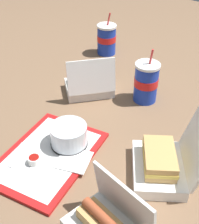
{
  "coord_description": "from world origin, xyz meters",
  "views": [
    {
      "loc": [
        -0.7,
        -0.57,
        0.73
      ],
      "look_at": [
        0.02,
        -0.02,
        0.05
      ],
      "focal_mm": 50.0,
      "sensor_mm": 36.0,
      "label": 1
    }
  ],
  "objects_px": {
    "soda_cup_center": "(107,39)",
    "soda_cup_left": "(146,82)",
    "food_tray": "(48,156)",
    "clamshell_sandwich_corner": "(162,163)",
    "plastic_fork": "(17,155)",
    "clamshell_sandwich_front": "(89,84)",
    "cake_container": "(69,136)",
    "ketchup_cup": "(34,160)"
  },
  "relations": [
    {
      "from": "food_tray",
      "to": "cake_container",
      "type": "xyz_separation_m",
      "value": [
        0.08,
        -0.02,
        0.04
      ]
    },
    {
      "from": "clamshell_sandwich_corner",
      "to": "soda_cup_center",
      "type": "height_order",
      "value": "soda_cup_center"
    },
    {
      "from": "ketchup_cup",
      "to": "soda_cup_left",
      "type": "bearing_deg",
      "value": -9.05
    },
    {
      "from": "food_tray",
      "to": "plastic_fork",
      "type": "relative_size",
      "value": 3.73
    },
    {
      "from": "soda_cup_center",
      "to": "clamshell_sandwich_front",
      "type": "bearing_deg",
      "value": -154.49
    },
    {
      "from": "plastic_fork",
      "to": "soda_cup_left",
      "type": "height_order",
      "value": "soda_cup_left"
    },
    {
      "from": "food_tray",
      "to": "clamshell_sandwich_corner",
      "type": "height_order",
      "value": "clamshell_sandwich_corner"
    },
    {
      "from": "soda_cup_left",
      "to": "plastic_fork",
      "type": "bearing_deg",
      "value": 163.99
    },
    {
      "from": "soda_cup_center",
      "to": "cake_container",
      "type": "bearing_deg",
      "value": -153.65
    },
    {
      "from": "clamshell_sandwich_corner",
      "to": "plastic_fork",
      "type": "bearing_deg",
      "value": 119.05
    },
    {
      "from": "food_tray",
      "to": "ketchup_cup",
      "type": "distance_m",
      "value": 0.05
    },
    {
      "from": "cake_container",
      "to": "plastic_fork",
      "type": "height_order",
      "value": "cake_container"
    },
    {
      "from": "clamshell_sandwich_front",
      "to": "food_tray",
      "type": "bearing_deg",
      "value": -160.78
    },
    {
      "from": "ketchup_cup",
      "to": "clamshell_sandwich_front",
      "type": "bearing_deg",
      "value": 16.41
    },
    {
      "from": "soda_cup_left",
      "to": "soda_cup_center",
      "type": "bearing_deg",
      "value": 56.55
    },
    {
      "from": "clamshell_sandwich_front",
      "to": "soda_cup_center",
      "type": "xyz_separation_m",
      "value": [
        0.35,
        0.17,
        0.03
      ]
    },
    {
      "from": "ketchup_cup",
      "to": "clamshell_sandwich_corner",
      "type": "relative_size",
      "value": 0.14
    },
    {
      "from": "food_tray",
      "to": "cake_container",
      "type": "bearing_deg",
      "value": -15.3
    },
    {
      "from": "cake_container",
      "to": "soda_cup_center",
      "type": "xyz_separation_m",
      "value": [
        0.65,
        0.32,
        0.03
      ]
    },
    {
      "from": "plastic_fork",
      "to": "food_tray",
      "type": "bearing_deg",
      "value": -77.04
    },
    {
      "from": "food_tray",
      "to": "clamshell_sandwich_corner",
      "type": "distance_m",
      "value": 0.36
    },
    {
      "from": "clamshell_sandwich_corner",
      "to": "soda_cup_left",
      "type": "relative_size",
      "value": 1.26
    },
    {
      "from": "plastic_fork",
      "to": "soda_cup_center",
      "type": "height_order",
      "value": "soda_cup_center"
    },
    {
      "from": "clamshell_sandwich_front",
      "to": "soda_cup_left",
      "type": "bearing_deg",
      "value": -65.24
    },
    {
      "from": "plastic_fork",
      "to": "clamshell_sandwich_front",
      "type": "relative_size",
      "value": 0.46
    },
    {
      "from": "cake_container",
      "to": "clamshell_sandwich_corner",
      "type": "bearing_deg",
      "value": -75.3
    },
    {
      "from": "plastic_fork",
      "to": "soda_cup_left",
      "type": "relative_size",
      "value": 0.49
    },
    {
      "from": "ketchup_cup",
      "to": "clamshell_sandwich_front",
      "type": "distance_m",
      "value": 0.45
    },
    {
      "from": "food_tray",
      "to": "plastic_fork",
      "type": "distance_m",
      "value": 0.1
    },
    {
      "from": "food_tray",
      "to": "cake_container",
      "type": "relative_size",
      "value": 3.28
    },
    {
      "from": "food_tray",
      "to": "clamshell_sandwich_front",
      "type": "distance_m",
      "value": 0.4
    },
    {
      "from": "food_tray",
      "to": "clamshell_sandwich_corner",
      "type": "bearing_deg",
      "value": -63.78
    },
    {
      "from": "plastic_fork",
      "to": "soda_cup_center",
      "type": "distance_m",
      "value": 0.82
    },
    {
      "from": "soda_cup_center",
      "to": "soda_cup_left",
      "type": "bearing_deg",
      "value": -123.45
    },
    {
      "from": "clamshell_sandwich_front",
      "to": "soda_cup_center",
      "type": "height_order",
      "value": "soda_cup_center"
    },
    {
      "from": "plastic_fork",
      "to": "clamshell_sandwich_front",
      "type": "height_order",
      "value": "clamshell_sandwich_front"
    },
    {
      "from": "ketchup_cup",
      "to": "soda_cup_center",
      "type": "bearing_deg",
      "value": 20.6
    },
    {
      "from": "clamshell_sandwich_front",
      "to": "clamshell_sandwich_corner",
      "type": "xyz_separation_m",
      "value": [
        -0.22,
        -0.46,
        0.0
      ]
    },
    {
      "from": "ketchup_cup",
      "to": "plastic_fork",
      "type": "xyz_separation_m",
      "value": [
        -0.01,
        0.07,
        -0.01
      ]
    },
    {
      "from": "ketchup_cup",
      "to": "soda_cup_left",
      "type": "distance_m",
      "value": 0.54
    },
    {
      "from": "clamshell_sandwich_corner",
      "to": "food_tray",
      "type": "bearing_deg",
      "value": 116.22
    },
    {
      "from": "plastic_fork",
      "to": "soda_cup_center",
      "type": "xyz_separation_m",
      "value": [
        0.79,
        0.22,
        0.06
      ]
    }
  ]
}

